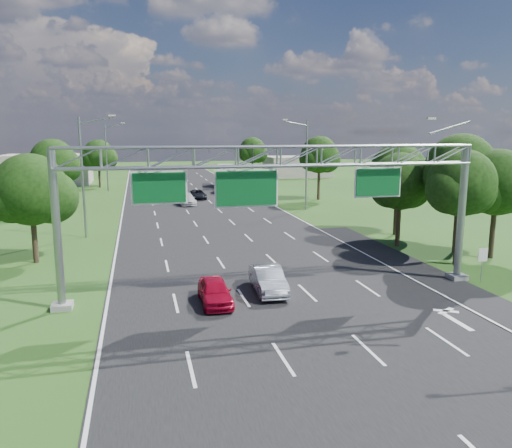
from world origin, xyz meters
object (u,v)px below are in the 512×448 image
object	(u,v)px
sign_gantry	(280,168)
traffic_signal	(231,155)
regulatory_sign	(483,258)
silver_sedan	(268,280)
box_truck	(227,177)
red_coupe	(215,291)

from	to	relation	value
sign_gantry	traffic_signal	distance (m)	53.51
regulatory_sign	traffic_signal	size ratio (longest dim) A/B	0.17
silver_sedan	traffic_signal	bearing A→B (deg)	84.59
sign_gantry	traffic_signal	xyz separation A→B (m)	(7.15, 53.00, -1.72)
traffic_signal	silver_sedan	distance (m)	53.53
sign_gantry	regulatory_sign	world-z (taller)	sign_gantry
traffic_signal	sign_gantry	bearing A→B (deg)	-97.68
silver_sedan	box_truck	bearing A→B (deg)	85.14
traffic_signal	box_truck	distance (m)	3.85
sign_gantry	box_truck	size ratio (longest dim) A/B	2.53
regulatory_sign	box_truck	distance (m)	55.78
silver_sedan	regulatory_sign	bearing A→B (deg)	-2.66
box_truck	red_coupe	bearing A→B (deg)	-94.48
sign_gantry	silver_sedan	xyz separation A→B (m)	(-0.58, 0.22, -6.18)
regulatory_sign	red_coupe	xyz separation A→B (m)	(-15.81, 0.02, -0.85)
sign_gantry	box_truck	xyz separation A→B (m)	(6.84, 54.52, -5.25)
regulatory_sign	red_coupe	world-z (taller)	regulatory_sign
sign_gantry	box_truck	bearing A→B (deg)	82.85
traffic_signal	silver_sedan	size ratio (longest dim) A/B	2.81
silver_sedan	box_truck	size ratio (longest dim) A/B	0.47
sign_gantry	box_truck	distance (m)	55.19
red_coupe	box_truck	bearing A→B (deg)	79.83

